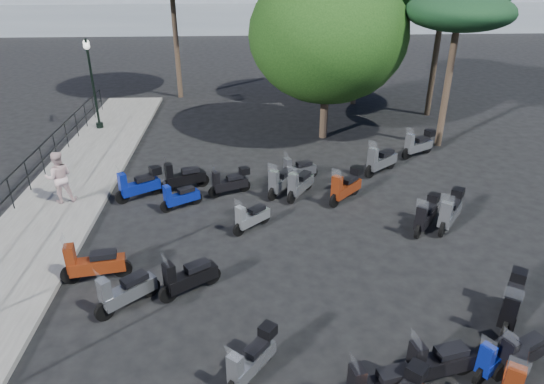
{
  "coord_description": "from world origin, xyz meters",
  "views": [
    {
      "loc": [
        -0.07,
        -9.47,
        7.73
      ],
      "look_at": [
        0.58,
        3.53,
        1.2
      ],
      "focal_mm": 32.0,
      "sensor_mm": 36.0,
      "label": 1
    }
  ],
  "objects_px": {
    "scooter_11": "(184,178)",
    "scooter_21": "(511,303)",
    "scooter_19": "(514,374)",
    "scooter_22": "(346,187)",
    "scooter_20": "(521,354)",
    "scooter_2": "(126,292)",
    "scooter_16": "(298,170)",
    "scooter_29": "(418,144)",
    "scooter_15": "(251,218)",
    "scooter_17": "(281,182)",
    "pine_3": "(459,13)",
    "scooter_26": "(496,357)",
    "scooter_14": "(437,363)",
    "scooter_3": "(94,264)",
    "pedestrian_far": "(59,177)",
    "scooter_28": "(450,212)",
    "scooter_9": "(188,277)",
    "lamp_post_2": "(92,79)",
    "scooter_10": "(230,182)",
    "scooter_4": "(180,197)",
    "scooter_31": "(300,185)",
    "scooter_5": "(139,185)",
    "scooter_23": "(381,161)",
    "broadleaf_tree": "(328,35)",
    "scooter_8": "(252,360)"
  },
  "relations": [
    {
      "from": "scooter_11",
      "to": "scooter_21",
      "type": "distance_m",
      "value": 11.01
    },
    {
      "from": "scooter_19",
      "to": "scooter_22",
      "type": "relative_size",
      "value": 1.07
    },
    {
      "from": "scooter_20",
      "to": "scooter_2",
      "type": "bearing_deg",
      "value": 48.54
    },
    {
      "from": "scooter_16",
      "to": "scooter_29",
      "type": "xyz_separation_m",
      "value": [
        5.21,
        2.18,
        0.08
      ]
    },
    {
      "from": "scooter_15",
      "to": "scooter_17",
      "type": "relative_size",
      "value": 0.82
    },
    {
      "from": "scooter_22",
      "to": "pine_3",
      "type": "height_order",
      "value": "pine_3"
    },
    {
      "from": "scooter_16",
      "to": "scooter_26",
      "type": "bearing_deg",
      "value": 174.49
    },
    {
      "from": "scooter_15",
      "to": "scooter_17",
      "type": "distance_m",
      "value": 2.62
    },
    {
      "from": "scooter_14",
      "to": "scooter_19",
      "type": "bearing_deg",
      "value": -117.13
    },
    {
      "from": "scooter_3",
      "to": "scooter_17",
      "type": "relative_size",
      "value": 1.21
    },
    {
      "from": "scooter_19",
      "to": "scooter_26",
      "type": "relative_size",
      "value": 1.15
    },
    {
      "from": "pedestrian_far",
      "to": "pine_3",
      "type": "bearing_deg",
      "value": -179.29
    },
    {
      "from": "scooter_11",
      "to": "scooter_28",
      "type": "xyz_separation_m",
      "value": [
        8.47,
        -3.02,
        0.05
      ]
    },
    {
      "from": "scooter_9",
      "to": "scooter_20",
      "type": "distance_m",
      "value": 7.51
    },
    {
      "from": "scooter_19",
      "to": "pine_3",
      "type": "relative_size",
      "value": 0.24
    },
    {
      "from": "pedestrian_far",
      "to": "scooter_14",
      "type": "distance_m",
      "value": 12.69
    },
    {
      "from": "lamp_post_2",
      "to": "scooter_3",
      "type": "bearing_deg",
      "value": -93.06
    },
    {
      "from": "scooter_10",
      "to": "scooter_19",
      "type": "relative_size",
      "value": 0.99
    },
    {
      "from": "pedestrian_far",
      "to": "scooter_22",
      "type": "relative_size",
      "value": 1.27
    },
    {
      "from": "scooter_4",
      "to": "scooter_31",
      "type": "xyz_separation_m",
      "value": [
        4.03,
        0.64,
        0.06
      ]
    },
    {
      "from": "scooter_21",
      "to": "scooter_26",
      "type": "height_order",
      "value": "scooter_21"
    },
    {
      "from": "scooter_4",
      "to": "lamp_post_2",
      "type": "bearing_deg",
      "value": -0.65
    },
    {
      "from": "scooter_5",
      "to": "scooter_21",
      "type": "relative_size",
      "value": 1.01
    },
    {
      "from": "scooter_10",
      "to": "scooter_14",
      "type": "bearing_deg",
      "value": -176.26
    },
    {
      "from": "scooter_3",
      "to": "scooter_23",
      "type": "distance_m",
      "value": 11.04
    },
    {
      "from": "pedestrian_far",
      "to": "scooter_23",
      "type": "relative_size",
      "value": 1.18
    },
    {
      "from": "pedestrian_far",
      "to": "scooter_5",
      "type": "bearing_deg",
      "value": 170.25
    },
    {
      "from": "scooter_26",
      "to": "scooter_9",
      "type": "bearing_deg",
      "value": 31.61
    },
    {
      "from": "scooter_9",
      "to": "broadleaf_tree",
      "type": "distance_m",
      "value": 12.81
    },
    {
      "from": "scooter_11",
      "to": "scooter_26",
      "type": "bearing_deg",
      "value": -161.75
    },
    {
      "from": "scooter_14",
      "to": "scooter_31",
      "type": "height_order",
      "value": "scooter_14"
    },
    {
      "from": "scooter_2",
      "to": "scooter_21",
      "type": "xyz_separation_m",
      "value": [
        8.89,
        -0.92,
        0.05
      ]
    },
    {
      "from": "scooter_28",
      "to": "broadleaf_tree",
      "type": "relative_size",
      "value": 0.21
    },
    {
      "from": "scooter_26",
      "to": "scooter_20",
      "type": "bearing_deg",
      "value": -121.1
    },
    {
      "from": "scooter_29",
      "to": "scooter_28",
      "type": "bearing_deg",
      "value": 141.41
    },
    {
      "from": "scooter_31",
      "to": "scooter_8",
      "type": "bearing_deg",
      "value": 111.3
    },
    {
      "from": "lamp_post_2",
      "to": "scooter_26",
      "type": "distance_m",
      "value": 19.57
    },
    {
      "from": "scooter_26",
      "to": "scooter_31",
      "type": "distance_m",
      "value": 8.61
    },
    {
      "from": "scooter_21",
      "to": "scooter_29",
      "type": "relative_size",
      "value": 0.98
    },
    {
      "from": "scooter_4",
      "to": "scooter_21",
      "type": "distance_m",
      "value": 10.11
    },
    {
      "from": "scooter_4",
      "to": "pine_3",
      "type": "relative_size",
      "value": 0.21
    },
    {
      "from": "scooter_14",
      "to": "scooter_5",
      "type": "bearing_deg",
      "value": 28.02
    },
    {
      "from": "scooter_28",
      "to": "scooter_31",
      "type": "height_order",
      "value": "scooter_28"
    },
    {
      "from": "scooter_3",
      "to": "scooter_19",
      "type": "relative_size",
      "value": 1.2
    },
    {
      "from": "scooter_10",
      "to": "scooter_20",
      "type": "height_order",
      "value": "scooter_20"
    },
    {
      "from": "scooter_10",
      "to": "scooter_22",
      "type": "bearing_deg",
      "value": -122.3
    },
    {
      "from": "pedestrian_far",
      "to": "scooter_3",
      "type": "bearing_deg",
      "value": 99.55
    },
    {
      "from": "scooter_4",
      "to": "scooter_23",
      "type": "xyz_separation_m",
      "value": [
        7.31,
        2.47,
        0.1
      ]
    },
    {
      "from": "scooter_5",
      "to": "scooter_15",
      "type": "bearing_deg",
      "value": -153.65
    },
    {
      "from": "scooter_15",
      "to": "scooter_16",
      "type": "height_order",
      "value": "scooter_16"
    }
  ]
}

